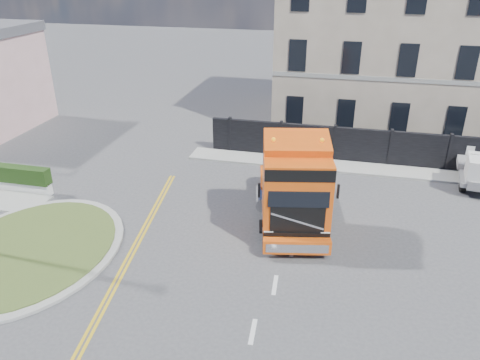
# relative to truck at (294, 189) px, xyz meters

# --- Properties ---
(ground) EXTENTS (120.00, 120.00, 0.00)m
(ground) POSITION_rel_truck_xyz_m (-2.73, -1.22, -1.84)
(ground) COLOR #424244
(ground) RESTS_ON ground
(traffic_island) EXTENTS (6.80, 6.80, 0.17)m
(traffic_island) POSITION_rel_truck_xyz_m (-9.73, -4.22, -1.76)
(traffic_island) COLOR #969791
(traffic_island) RESTS_ON ground
(hoarding_fence) EXTENTS (18.80, 0.25, 2.00)m
(hoarding_fence) POSITION_rel_truck_xyz_m (3.82, 7.78, -0.84)
(hoarding_fence) COLOR black
(hoarding_fence) RESTS_ON ground
(georgian_building) EXTENTS (12.30, 10.30, 12.80)m
(georgian_building) POSITION_rel_truck_xyz_m (3.27, 15.28, 3.93)
(georgian_building) COLOR #C4B19C
(georgian_building) RESTS_ON ground
(pavement_far) EXTENTS (20.00, 1.60, 0.12)m
(pavement_far) POSITION_rel_truck_xyz_m (3.27, 6.88, -1.78)
(pavement_far) COLOR #969791
(pavement_far) RESTS_ON ground
(truck) EXTENTS (3.86, 7.21, 4.10)m
(truck) POSITION_rel_truck_xyz_m (0.00, 0.00, 0.00)
(truck) COLOR black
(truck) RESTS_ON ground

